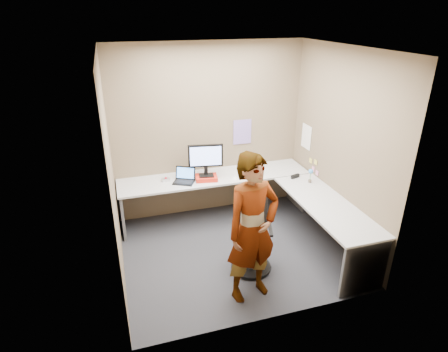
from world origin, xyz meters
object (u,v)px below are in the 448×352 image
object	(u,v)px
monitor	(206,158)
person	(253,229)
desk	(255,197)
office_chair	(251,240)

from	to	relation	value
monitor	person	world-z (taller)	person
desk	person	distance (m)	1.38
person	monitor	bearing A→B (deg)	79.17
office_chair	person	world-z (taller)	person
monitor	office_chair	bearing A→B (deg)	-69.16
person	office_chair	bearing A→B (deg)	55.67
desk	office_chair	xyz separation A→B (m)	(-0.34, -0.77, -0.19)
monitor	person	xyz separation A→B (m)	(0.08, -1.76, -0.20)
desk	office_chair	bearing A→B (deg)	-113.65
monitor	person	bearing A→B (deg)	-78.16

